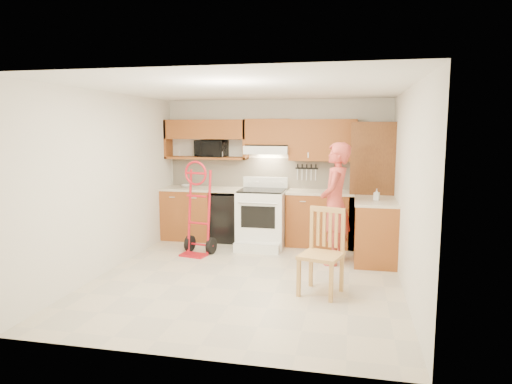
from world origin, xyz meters
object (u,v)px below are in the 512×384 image
(person, at_px, (335,204))
(dining_chair, at_px, (321,252))
(microwave, at_px, (211,149))
(range, at_px, (261,213))
(hand_truck, at_px, (196,213))

(person, bearing_deg, dining_chair, 3.36)
(microwave, relative_size, person, 0.30)
(range, bearing_deg, hand_truck, -143.84)
(microwave, bearing_deg, dining_chair, -44.40)
(range, bearing_deg, person, -28.83)
(microwave, xyz_separation_m, person, (2.26, -1.16, -0.74))
(microwave, distance_m, person, 2.65)
(microwave, distance_m, range, 1.54)
(hand_truck, bearing_deg, person, 10.96)
(microwave, height_order, hand_truck, microwave)
(microwave, distance_m, dining_chair, 3.49)
(microwave, height_order, dining_chair, microwave)
(person, height_order, hand_truck, person)
(microwave, relative_size, range, 0.46)
(range, distance_m, hand_truck, 1.14)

